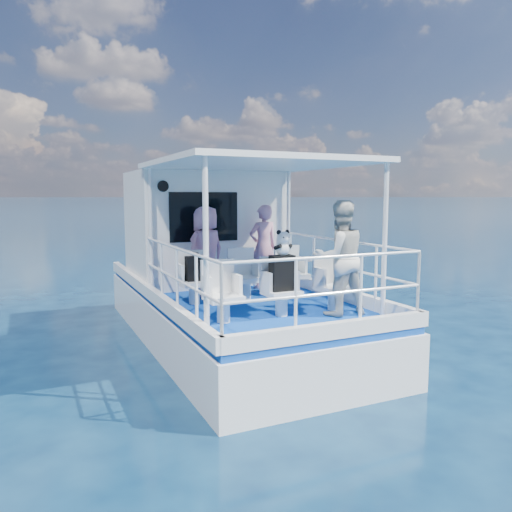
{
  "coord_description": "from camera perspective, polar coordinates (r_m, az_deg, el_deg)",
  "views": [
    {
      "loc": [
        -3.31,
        -7.39,
        2.63
      ],
      "look_at": [
        -0.08,
        -0.4,
        1.7
      ],
      "focal_mm": 35.0,
      "sensor_mm": 36.0,
      "label": 1
    }
  ],
  "objects": [
    {
      "name": "passenger_stbd_aft",
      "position": [
        7.33,
        9.52,
        -0.24
      ],
      "size": [
        0.88,
        0.72,
        1.67
      ],
      "primitive_type": "imported",
      "rotation": [
        0.0,
        0.0,
        3.03
      ],
      "color": "silver",
      "rests_on": "deck"
    },
    {
      "name": "hull",
      "position": [
        9.39,
        -3.16,
        -9.39
      ],
      "size": [
        3.0,
        7.0,
        1.6
      ],
      "primitive_type": "cube",
      "color": "white",
      "rests_on": "ground"
    },
    {
      "name": "deck",
      "position": [
        9.19,
        -3.2,
        -4.3
      ],
      "size": [
        2.9,
        6.9,
        0.1
      ],
      "primitive_type": "cube",
      "color": "#0A3893",
      "rests_on": "hull"
    },
    {
      "name": "canopy",
      "position": [
        7.93,
        -0.06,
        10.57
      ],
      "size": [
        3.0,
        3.2,
        0.08
      ],
      "primitive_type": "cube",
      "color": "white",
      "rests_on": "cabin"
    },
    {
      "name": "backpack_center",
      "position": [
        7.14,
        2.99,
        -1.95
      ],
      "size": [
        0.34,
        0.19,
        0.51
      ],
      "primitive_type": "cube",
      "color": "black",
      "rests_on": "seat_center_aft"
    },
    {
      "name": "seat_port_aft",
      "position": [
        6.91,
        -3.74,
        -6.02
      ],
      "size": [
        0.48,
        0.46,
        0.38
      ],
      "primitive_type": "cube",
      "color": "white",
      "rests_on": "deck"
    },
    {
      "name": "seat_stbd_fwd",
      "position": [
        8.81,
        4.18,
        -3.21
      ],
      "size": [
        0.48,
        0.46,
        0.38
      ],
      "primitive_type": "cube",
      "color": "white",
      "rests_on": "deck"
    },
    {
      "name": "seat_port_fwd",
      "position": [
        8.11,
        -7.05,
        -4.12
      ],
      "size": [
        0.48,
        0.46,
        0.38
      ],
      "primitive_type": "cube",
      "color": "white",
      "rests_on": "deck"
    },
    {
      "name": "compact_camera",
      "position": [
        8.0,
        -6.96,
        0.18
      ],
      "size": [
        0.09,
        0.06,
        0.06
      ],
      "primitive_type": "cube",
      "color": "black",
      "rests_on": "backpack_port"
    },
    {
      "name": "panda",
      "position": [
        7.08,
        3.1,
        1.52
      ],
      "size": [
        0.23,
        0.19,
        0.36
      ],
      "primitive_type": null,
      "color": "silver",
      "rests_on": "backpack_center"
    },
    {
      "name": "canopy_posts",
      "position": [
        7.89,
        0.09,
        2.3
      ],
      "size": [
        2.77,
        2.97,
        2.2
      ],
      "color": "white",
      "rests_on": "deck"
    },
    {
      "name": "cabin",
      "position": [
        10.25,
        -5.92,
        3.32
      ],
      "size": [
        2.85,
        2.0,
        2.2
      ],
      "primitive_type": "cube",
      "color": "white",
      "rests_on": "deck"
    },
    {
      "name": "seat_center_fwd",
      "position": [
        8.42,
        -1.2,
        -3.66
      ],
      "size": [
        0.48,
        0.46,
        0.38
      ],
      "primitive_type": "cube",
      "color": "white",
      "rests_on": "deck"
    },
    {
      "name": "seat_stbd_aft",
      "position": [
        7.72,
        8.87,
        -4.71
      ],
      "size": [
        0.48,
        0.46,
        0.38
      ],
      "primitive_type": "cube",
      "color": "white",
      "rests_on": "deck"
    },
    {
      "name": "passenger_port_fwd",
      "position": [
        8.72,
        -5.74,
        0.58
      ],
      "size": [
        0.69,
        0.6,
        1.56
      ],
      "primitive_type": "imported",
      "rotation": [
        0.0,
        0.0,
        3.51
      ],
      "color": "#C37E9B",
      "rests_on": "deck"
    },
    {
      "name": "railings",
      "position": [
        7.67,
        1.11,
        -2.35
      ],
      "size": [
        2.84,
        3.59,
        1.0
      ],
      "primitive_type": null,
      "color": "white",
      "rests_on": "deck"
    },
    {
      "name": "seat_center_aft",
      "position": [
        7.27,
        2.92,
        -5.36
      ],
      "size": [
        0.48,
        0.46,
        0.38
      ],
      "primitive_type": "cube",
      "color": "white",
      "rests_on": "deck"
    },
    {
      "name": "ground",
      "position": [
        8.51,
        -0.63,
        -11.12
      ],
      "size": [
        2000.0,
        2000.0,
        0.0
      ],
      "primitive_type": "plane",
      "color": "#08203C",
      "rests_on": "ground"
    },
    {
      "name": "backpack_port",
      "position": [
        8.03,
        -6.96,
        -1.42
      ],
      "size": [
        0.3,
        0.17,
        0.4
      ],
      "primitive_type": "cube",
      "color": "black",
      "rests_on": "seat_port_fwd"
    },
    {
      "name": "passenger_stbd_fwd",
      "position": [
        9.33,
        0.83,
        1.06
      ],
      "size": [
        0.6,
        0.41,
        1.57
      ],
      "primitive_type": "imported",
      "rotation": [
        0.0,
        0.0,
        3.21
      ],
      "color": "pink",
      "rests_on": "deck"
    }
  ]
}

